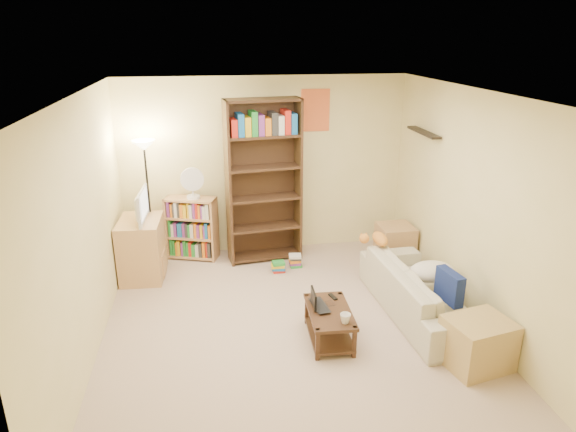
{
  "coord_description": "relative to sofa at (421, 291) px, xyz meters",
  "views": [
    {
      "loc": [
        -0.81,
        -4.8,
        3.04
      ],
      "look_at": [
        0.08,
        0.68,
        1.05
      ],
      "focal_mm": 32.0,
      "sensor_mm": 36.0,
      "label": 1
    }
  ],
  "objects": [
    {
      "name": "room",
      "position": [
        -1.5,
        -0.06,
        1.34
      ],
      "size": [
        4.5,
        4.54,
        2.52
      ],
      "color": "#CCAD99",
      "rests_on": "ground"
    },
    {
      "name": "sofa",
      "position": [
        0.0,
        0.0,
        0.0
      ],
      "size": [
        2.02,
        0.97,
        0.57
      ],
      "primitive_type": "imported",
      "rotation": [
        0.0,
        0.0,
        1.63
      ],
      "color": "beige",
      "rests_on": "ground"
    },
    {
      "name": "navy_pillow",
      "position": [
        0.12,
        -0.41,
        0.26
      ],
      "size": [
        0.17,
        0.39,
        0.34
      ],
      "primitive_type": "cube",
      "rotation": [
        0.0,
        0.0,
        1.73
      ],
      "color": "navy",
      "rests_on": "sofa"
    },
    {
      "name": "cream_blanket",
      "position": [
        0.14,
        0.05,
        0.2
      ],
      "size": [
        0.52,
        0.37,
        0.22
      ],
      "primitive_type": "ellipsoid",
      "color": "silver",
      "rests_on": "sofa"
    },
    {
      "name": "tabby_cat",
      "position": [
        -0.29,
        0.73,
        0.36
      ],
      "size": [
        0.45,
        0.18,
        0.15
      ],
      "color": "orange",
      "rests_on": "sofa"
    },
    {
      "name": "coffee_table",
      "position": [
        -1.15,
        -0.36,
        -0.07
      ],
      "size": [
        0.47,
        0.8,
        0.35
      ],
      "rotation": [
        0.0,
        0.0,
        -0.04
      ],
      "color": "#3D2117",
      "rests_on": "ground"
    },
    {
      "name": "laptop",
      "position": [
        -1.19,
        -0.27,
        0.08
      ],
      "size": [
        0.4,
        0.31,
        0.03
      ],
      "primitive_type": "imported",
      "rotation": [
        0.0,
        0.0,
        1.69
      ],
      "color": "black",
      "rests_on": "coffee_table"
    },
    {
      "name": "laptop_screen",
      "position": [
        -1.3,
        -0.27,
        0.17
      ],
      "size": [
        0.02,
        0.26,
        0.17
      ],
      "primitive_type": "cube",
      "rotation": [
        0.0,
        0.0,
        -0.04
      ],
      "color": "white",
      "rests_on": "laptop"
    },
    {
      "name": "mug",
      "position": [
        -1.06,
        -0.62,
        0.11
      ],
      "size": [
        0.16,
        0.16,
        0.1
      ],
      "primitive_type": "imported",
      "rotation": [
        0.0,
        0.0,
        -0.25
      ],
      "color": "white",
      "rests_on": "coffee_table"
    },
    {
      "name": "tv_remote",
      "position": [
        -1.05,
        -0.1,
        0.07
      ],
      "size": [
        0.08,
        0.14,
        0.02
      ],
      "primitive_type": "cube",
      "rotation": [
        0.0,
        0.0,
        0.26
      ],
      "color": "black",
      "rests_on": "coffee_table"
    },
    {
      "name": "tv_stand",
      "position": [
        -3.21,
        1.49,
        0.11
      ],
      "size": [
        0.56,
        0.76,
        0.79
      ],
      "primitive_type": "cube",
      "rotation": [
        0.0,
        0.0,
        -0.05
      ],
      "color": "tan",
      "rests_on": "ground"
    },
    {
      "name": "television",
      "position": [
        -3.21,
        1.49,
        0.7
      ],
      "size": [
        0.69,
        0.16,
        0.39
      ],
      "primitive_type": "imported",
      "rotation": [
        0.0,
        0.0,
        1.52
      ],
      "color": "black",
      "rests_on": "tv_stand"
    },
    {
      "name": "tall_bookshelf",
      "position": [
        -1.56,
        1.8,
        0.9
      ],
      "size": [
        1.04,
        0.46,
        2.24
      ],
      "rotation": [
        0.0,
        0.0,
        0.12
      ],
      "color": "#43301A",
      "rests_on": "ground"
    },
    {
      "name": "short_bookshelf",
      "position": [
        -2.57,
        1.98,
        0.16
      ],
      "size": [
        0.75,
        0.49,
        0.89
      ],
      "rotation": [
        0.0,
        0.0,
        -0.33
      ],
      "color": "tan",
      "rests_on": "ground"
    },
    {
      "name": "desk_fan",
      "position": [
        -2.52,
        1.94,
        0.84
      ],
      "size": [
        0.32,
        0.18,
        0.44
      ],
      "color": "white",
      "rests_on": "short_bookshelf"
    },
    {
      "name": "floor_lamp",
      "position": [
        -3.1,
        1.8,
        1.11
      ],
      "size": [
        0.3,
        0.3,
        1.75
      ],
      "color": "black",
      "rests_on": "ground"
    },
    {
      "name": "side_table",
      "position": [
        0.21,
        1.4,
        -0.02
      ],
      "size": [
        0.47,
        0.47,
        0.53
      ],
      "primitive_type": "cube",
      "rotation": [
        0.0,
        0.0,
        0.02
      ],
      "color": "tan",
      "rests_on": "ground"
    },
    {
      "name": "end_cabinet",
      "position": [
        0.14,
        -1.02,
        -0.04
      ],
      "size": [
        0.67,
        0.6,
        0.49
      ],
      "primitive_type": "cube",
      "rotation": [
        0.0,
        0.0,
        0.2
      ],
      "color": "tan",
      "rests_on": "ground"
    },
    {
      "name": "book_stacks",
      "position": [
        -1.31,
        1.38,
        -0.2
      ],
      "size": [
        0.43,
        0.25,
        0.18
      ],
      "color": "red",
      "rests_on": "ground"
    }
  ]
}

